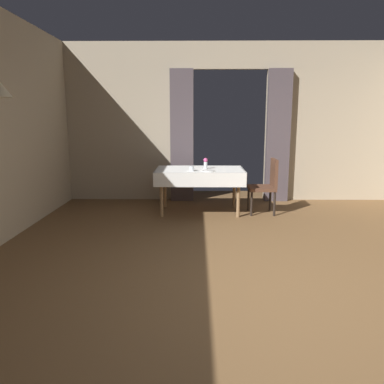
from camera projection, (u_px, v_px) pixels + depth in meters
ground at (264, 294)px, 3.55m from camera, size 10.08×10.08×0.00m
wall_back at (230, 122)px, 7.36m from camera, size 6.40×0.27×3.00m
dining_table_mid at (200, 174)px, 6.50m from camera, size 1.49×0.93×0.75m
chair_mid_right at (267, 183)px, 6.44m from camera, size 0.44×0.44×0.93m
flower_vase_mid at (206, 163)px, 6.48m from camera, size 0.07×0.07×0.18m
glass_mid_b at (192, 169)px, 6.23m from camera, size 0.08×0.08×0.08m
plate_mid_c at (208, 171)px, 6.21m from camera, size 0.23×0.23×0.01m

